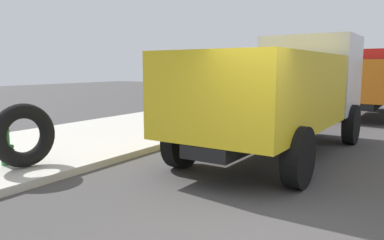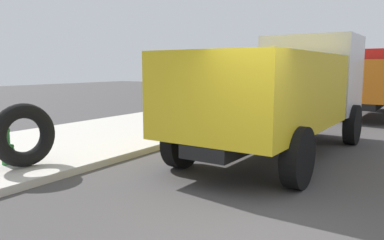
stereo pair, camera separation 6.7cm
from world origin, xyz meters
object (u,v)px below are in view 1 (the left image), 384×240
at_px(dump_truck_yellow, 282,88).
at_px(fire_hydrant, 5,144).
at_px(loose_tire, 24,135).
at_px(dump_truck_orange, 376,79).

bearing_deg(dump_truck_yellow, fire_hydrant, 138.69).
height_order(loose_tire, dump_truck_yellow, dump_truck_yellow).
distance_m(loose_tire, dump_truck_orange, 14.83).
bearing_deg(fire_hydrant, dump_truck_yellow, -41.31).
height_order(fire_hydrant, dump_truck_orange, dump_truck_orange).
distance_m(fire_hydrant, loose_tire, 0.53).
bearing_deg(loose_tire, dump_truck_yellow, -38.42).
relative_size(loose_tire, dump_truck_orange, 0.18).
bearing_deg(fire_hydrant, dump_truck_orange, -19.98).
bearing_deg(dump_truck_yellow, dump_truck_orange, -6.27).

